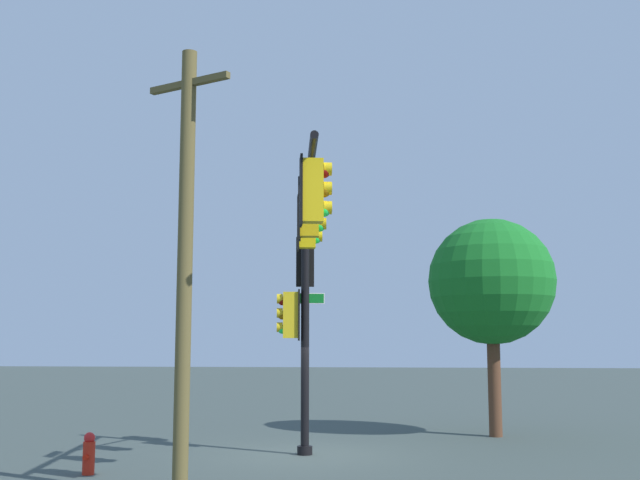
# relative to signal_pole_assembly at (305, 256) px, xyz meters

# --- Properties ---
(ground_plane) EXTENTS (120.00, 120.00, 0.00)m
(ground_plane) POSITION_rel_signal_pole_assembly_xyz_m (-1.78, -0.20, -4.49)
(ground_plane) COLOR #3C4743
(signal_pole_assembly) EXTENTS (7.09, 1.75, 6.61)m
(signal_pole_assembly) POSITION_rel_signal_pole_assembly_xyz_m (0.00, 0.00, 0.00)
(signal_pole_assembly) COLOR black
(signal_pole_assembly) RESTS_ON ground_plane
(utility_pole) EXTENTS (0.89, 1.67, 7.92)m
(utility_pole) POSITION_rel_signal_pole_assembly_xyz_m (3.39, -1.78, -0.39)
(utility_pole) COLOR brown
(utility_pole) RESTS_ON ground_plane
(fire_hydrant) EXTENTS (0.33, 0.24, 0.83)m
(fire_hydrant) POSITION_rel_signal_pole_assembly_xyz_m (1.31, -4.21, -4.08)
(fire_hydrant) COLOR red
(fire_hydrant) RESTS_ON ground_plane
(tree_near) EXTENTS (3.60, 3.60, 6.14)m
(tree_near) POSITION_rel_signal_pole_assembly_xyz_m (-5.66, 4.75, -0.17)
(tree_near) COLOR #543421
(tree_near) RESTS_ON ground_plane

